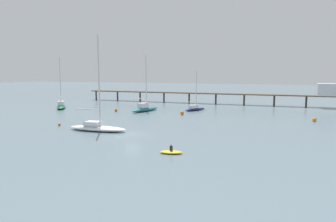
% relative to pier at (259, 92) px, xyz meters
% --- Properties ---
extents(ground_plane, '(400.00, 400.00, 0.00)m').
position_rel_pier_xyz_m(ground_plane, '(-16.28, -48.61, -3.78)').
color(ground_plane, slate).
extents(pier, '(75.31, 4.60, 6.36)m').
position_rel_pier_xyz_m(pier, '(0.00, 0.00, 0.00)').
color(pier, brown).
rests_on(pier, ground_plane).
extents(sailboat_teal, '(4.61, 9.44, 13.47)m').
position_rel_pier_xyz_m(sailboat_teal, '(-25.22, -22.58, -2.92)').
color(sailboat_teal, '#1E727A').
rests_on(sailboat_teal, ground_plane).
extents(sailboat_navy, '(4.64, 6.60, 9.65)m').
position_rel_pier_xyz_m(sailboat_navy, '(-14.20, -17.33, -3.10)').
color(sailboat_navy, navy).
rests_on(sailboat_navy, ground_plane).
extents(sailboat_green, '(6.53, 8.26, 13.13)m').
position_rel_pier_xyz_m(sailboat_green, '(-47.82, -24.28, -2.96)').
color(sailboat_green, '#287F4C').
rests_on(sailboat_green, ground_plane).
extents(sailboat_white, '(9.94, 3.01, 15.20)m').
position_rel_pier_xyz_m(sailboat_white, '(-22.73, -47.95, -3.04)').
color(sailboat_white, white).
rests_on(sailboat_white, ground_plane).
extents(dinghy_yellow, '(2.82, 1.68, 1.14)m').
position_rel_pier_xyz_m(dinghy_yellow, '(-7.05, -57.47, -3.57)').
color(dinghy_yellow, yellow).
rests_on(dinghy_yellow, ground_plane).
extents(mooring_buoy_outer, '(0.76, 0.76, 0.76)m').
position_rel_pier_xyz_m(mooring_buoy_outer, '(11.44, -26.62, -3.40)').
color(mooring_buoy_outer, orange).
rests_on(mooring_buoy_outer, ground_plane).
extents(mooring_buoy_far, '(0.69, 0.69, 0.69)m').
position_rel_pier_xyz_m(mooring_buoy_far, '(-31.54, -25.14, -3.43)').
color(mooring_buoy_far, orange).
rests_on(mooring_buoy_far, ground_plane).
extents(mooring_buoy_inner, '(0.83, 0.83, 0.83)m').
position_rel_pier_xyz_m(mooring_buoy_inner, '(-15.04, -25.50, -3.37)').
color(mooring_buoy_inner, orange).
rests_on(mooring_buoy_inner, ground_plane).
extents(mooring_buoy_mid, '(0.51, 0.51, 0.51)m').
position_rel_pier_xyz_m(mooring_buoy_mid, '(-31.44, -46.10, -3.53)').
color(mooring_buoy_mid, orange).
rests_on(mooring_buoy_mid, ground_plane).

